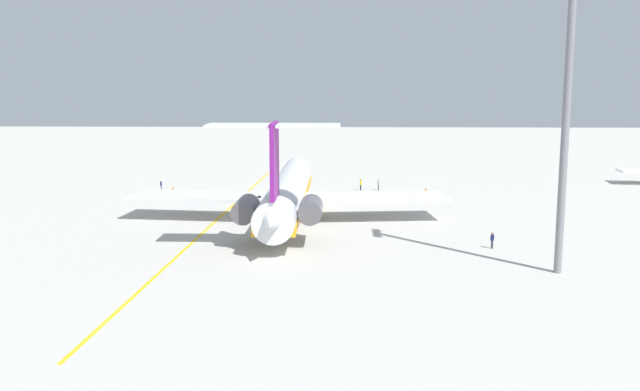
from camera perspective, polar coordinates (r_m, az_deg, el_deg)
ground at (r=89.25m, az=-5.44°, el=-1.83°), size 351.03×351.03×0.00m
main_jetliner at (r=85.99m, az=-2.69°, el=0.20°), size 44.96×40.08×13.13m
ground_crew_near_nose at (r=111.38m, az=3.31°, el=1.01°), size 0.38×0.29×1.78m
ground_crew_near_tail at (r=111.32m, az=4.75°, el=0.99°), size 0.44×0.29×1.78m
ground_crew_portside at (r=74.82m, az=13.76°, el=-3.39°), size 0.27×0.42×1.69m
ground_crew_starboard at (r=113.10m, az=-12.73°, el=0.90°), size 0.43×0.27×1.71m
safety_cone_nose at (r=113.79m, az=-11.83°, el=0.56°), size 0.40×0.40×0.55m
safety_cone_wingtip at (r=112.14m, az=8.57°, el=0.53°), size 0.40×0.40×0.55m
taxiway_centreline at (r=88.97m, az=-8.28°, el=-1.92°), size 91.40×3.89×0.01m
light_mast at (r=65.33m, az=19.37°, el=7.50°), size 4.00×0.70×28.94m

